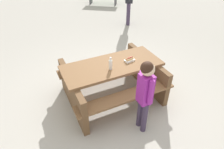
{
  "coord_description": "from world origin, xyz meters",
  "views": [
    {
      "loc": [
        -1.35,
        -2.67,
        2.63
      ],
      "look_at": [
        0.0,
        0.0,
        0.52
      ],
      "focal_mm": 31.42,
      "sensor_mm": 36.0,
      "label": 1
    }
  ],
  "objects_px": {
    "soda_bottle": "(111,64)",
    "hotdog_tray": "(130,60)",
    "picnic_table": "(112,78)",
    "child_in_coat": "(145,89)"
  },
  "relations": [
    {
      "from": "soda_bottle",
      "to": "child_in_coat",
      "type": "relative_size",
      "value": 0.18
    },
    {
      "from": "picnic_table",
      "to": "hotdog_tray",
      "type": "relative_size",
      "value": 9.4
    },
    {
      "from": "picnic_table",
      "to": "soda_bottle",
      "type": "bearing_deg",
      "value": -125.69
    },
    {
      "from": "child_in_coat",
      "to": "soda_bottle",
      "type": "bearing_deg",
      "value": 101.17
    },
    {
      "from": "hotdog_tray",
      "to": "picnic_table",
      "type": "bearing_deg",
      "value": 172.24
    },
    {
      "from": "soda_bottle",
      "to": "hotdog_tray",
      "type": "height_order",
      "value": "soda_bottle"
    },
    {
      "from": "picnic_table",
      "to": "hotdog_tray",
      "type": "height_order",
      "value": "hotdog_tray"
    },
    {
      "from": "picnic_table",
      "to": "child_in_coat",
      "type": "bearing_deg",
      "value": -85.79
    },
    {
      "from": "hotdog_tray",
      "to": "child_in_coat",
      "type": "relative_size",
      "value": 0.15
    },
    {
      "from": "soda_bottle",
      "to": "hotdog_tray",
      "type": "distance_m",
      "value": 0.44
    }
  ]
}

